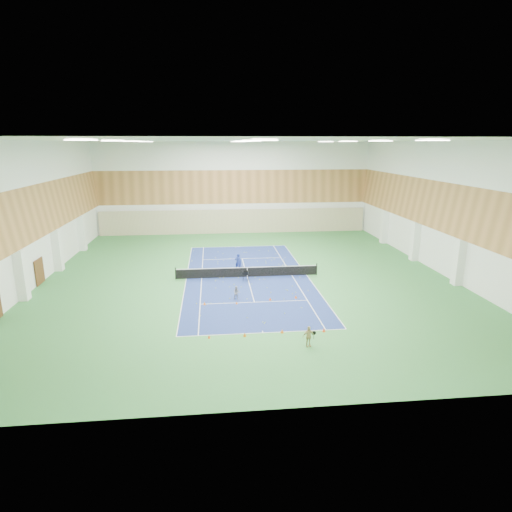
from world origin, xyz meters
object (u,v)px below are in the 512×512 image
Objects in this scene: coach at (238,262)px; child_court at (237,293)px; child_apron at (308,336)px; tennis_net at (247,271)px; ball_cart at (246,276)px.

coach is 7.83m from child_court.
child_apron is at bearing 108.79° from coach.
child_apron is at bearing -80.02° from tennis_net.
child_court is 1.21× the size of ball_cart.
coach reaches higher than ball_cart.
tennis_net is 14.64× the size of ball_cart.
coach reaches higher than child_court.
child_apron is (3.77, -8.42, 0.12)m from child_court.
coach is at bearing 106.97° from tennis_net.
tennis_net is 14.22m from child_apron.
child_court is 9.23m from child_apron.
child_court is at bearing 93.22° from coach.
tennis_net is 7.73× the size of coach.
tennis_net is 9.90× the size of child_apron.
coach is 1.56× the size of child_court.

